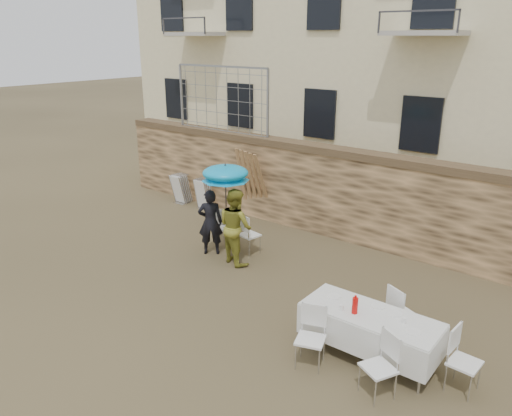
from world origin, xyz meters
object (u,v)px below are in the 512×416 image
Objects in this scene: table_chair_back at (402,313)px; chair_stack_right at (207,192)px; umbrella at (225,176)px; table_chair_front_right at (379,366)px; soda_bottle at (355,306)px; table_chair_side at (465,361)px; woman_dress at (235,226)px; man_suit at (210,222)px; couple_chair_left at (227,227)px; table_chair_front_left at (310,338)px; chair_stack_left at (185,187)px; couple_chair_right at (249,234)px; banquet_table at (371,316)px.

table_chair_back reaches higher than chair_stack_right.
table_chair_front_right is (4.75, -2.25, -1.43)m from umbrella.
umbrella is at bearing 157.76° from soda_bottle.
table_chair_side is (1.20, -0.70, 0.00)m from table_chair_back.
table_chair_side is at bearing -23.45° from chair_stack_right.
table_chair_back is 7.75m from chair_stack_right.
woman_dress is at bearing -37.11° from chair_stack_right.
chair_stack_right is at bearing 3.30° from table_chair_back.
man_suit is 1.21m from umbrella.
woman_dress reaches higher than couple_chair_left.
table_chair_front_left reaches higher than chair_stack_right.
umbrella is (-0.35, 0.10, 1.06)m from woman_dress.
soda_bottle reaches higher than chair_stack_left.
table_chair_front_right is at bearing -30.95° from chair_stack_right.
table_chair_front_left is 1.00× the size of table_chair_side.
soda_bottle is 1.02m from table_chair_front_right.
table_chair_front_right is (5.15, -2.70, 0.00)m from couple_chair_left.
banquet_table is at bearing 163.71° from couple_chair_right.
table_chair_front_left is at bearing 135.62° from couple_chair_left.
man_suit is 1.60× the size of couple_chair_left.
banquet_table is 0.86m from table_chair_back.
man_suit reaches higher than table_chair_front_right.
table_chair_side is at bearing -177.37° from woman_dress.
table_chair_back is (0.80, 1.55, 0.00)m from table_chair_front_left.
man_suit is 1.60× the size of table_chair_back.
chair_stack_left is at bearing -39.48° from couple_chair_left.
man_suit is 0.75m from woman_dress.
table_chair_back is (4.10, -0.60, -0.37)m from woman_dress.
couple_chair_right is 4.30m from table_chair_front_left.
table_chair_back is at bearing -171.93° from woman_dress.
chair_stack_right is (0.90, 0.00, 0.00)m from chair_stack_left.
table_chair_front_left is (-0.60, -0.75, -0.25)m from banquet_table.
table_chair_front_right is (0.70, -0.60, -0.43)m from soda_bottle.
woman_dress reaches higher than table_chair_back.
table_chair_side is at bearing 170.92° from couple_chair_right.
table_chair_front_left is (3.65, -2.25, -1.43)m from umbrella.
couple_chair_left is at bearing 127.44° from table_chair_front_left.
table_chair_front_right is 1.00× the size of table_chair_back.
chair_stack_right is at bearing 126.08° from table_chair_front_left.
man_suit is at bearing 48.21° from couple_chair_right.
table_chair_side is at bearing -13.97° from umbrella.
couple_chair_right is at bearing 122.25° from table_chair_front_left.
couple_chair_right is 5.66m from table_chair_side.
couple_chair_left is 1.00× the size of table_chair_front_right.
couple_chair_left is (-0.40, 0.45, -1.43)m from umbrella.
couple_chair_right is (0.30, 0.45, -1.43)m from umbrella.
umbrella reaches higher than table_chair_front_right.
woman_dress is at bearing 128.03° from table_chair_front_left.
man_suit is 5.59m from table_chair_front_right.
table_chair_back is at bearing 155.98° from couple_chair_left.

